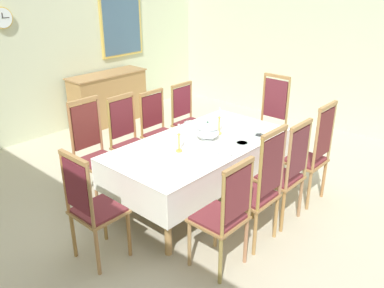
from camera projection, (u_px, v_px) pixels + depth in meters
name	position (u px, v px, depth m)	size (l,w,h in m)	color
ground	(207.00, 204.00, 4.81)	(6.78, 6.78, 0.04)	#BEB79D
back_wall	(40.00, 33.00, 6.26)	(6.78, 0.08, 3.33)	beige
right_wall	(345.00, 31.00, 6.50)	(0.08, 6.78, 3.33)	beige
dining_table	(200.00, 148.00, 4.62)	(2.17, 1.11, 0.74)	#AA804D
tablecloth	(200.00, 150.00, 4.62)	(2.19, 1.13, 0.37)	white
chair_south_a	(224.00, 213.00, 3.53)	(0.44, 0.42, 1.10)	#A37C4D
chair_north_a	(94.00, 150.00, 4.70)	(0.44, 0.42, 1.22)	#AA7E48
chair_south_b	(259.00, 187.00, 3.87)	(0.44, 0.42, 1.24)	#A88048
chair_north_b	(130.00, 139.00, 5.07)	(0.44, 0.42, 1.14)	olive
chair_south_c	(286.00, 171.00, 4.23)	(0.44, 0.42, 1.17)	olive
chair_north_c	(159.00, 130.00, 5.42)	(0.44, 0.42, 1.09)	#AA8041
chair_south_d	(312.00, 153.00, 4.62)	(0.44, 0.42, 1.22)	olive
chair_north_d	(188.00, 119.00, 5.82)	(0.44, 0.42, 1.08)	#9E714D
chair_head_west	(92.00, 206.00, 3.63)	(0.42, 0.44, 1.13)	#9D763F
chair_head_east	(269.00, 119.00, 5.66)	(0.42, 0.44, 1.24)	#A5774B
soup_tureen	(207.00, 130.00, 4.63)	(0.28, 0.28, 0.22)	white
candlestick_west	(179.00, 141.00, 4.30)	(0.07, 0.07, 0.32)	gold
candlestick_east	(219.00, 124.00, 4.77)	(0.07, 0.07, 0.33)	gold
bowl_near_left	(191.00, 124.00, 5.08)	(0.19, 0.19, 0.04)	white
bowl_near_right	(259.00, 136.00, 4.72)	(0.14, 0.14, 0.03)	white
bowl_far_left	(242.00, 144.00, 4.51)	(0.15, 0.15, 0.03)	white
bowl_far_right	(225.00, 155.00, 4.23)	(0.15, 0.15, 0.03)	white
spoon_primary	(196.00, 122.00, 5.18)	(0.06, 0.18, 0.01)	gold
spoon_secondary	(262.00, 134.00, 4.81)	(0.04, 0.18, 0.01)	gold
sideboard	(109.00, 98.00, 7.20)	(1.44, 0.48, 0.90)	#A27845
mounted_clock	(2.00, 18.00, 5.72)	(0.31, 0.06, 0.31)	#D1B251
framed_painting	(121.00, 21.00, 7.27)	(0.91, 0.05, 1.24)	#D1B251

